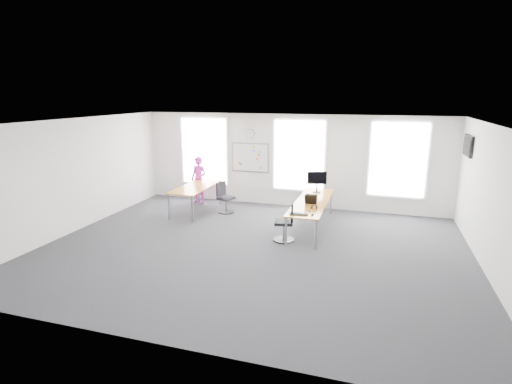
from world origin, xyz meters
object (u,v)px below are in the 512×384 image
(chair_left, at_px, (225,199))
(headphones, at_px, (314,207))
(person, at_px, (199,180))
(monitor, at_px, (317,180))
(desk_left, at_px, (196,188))
(chair_right, at_px, (286,224))
(desk_right, at_px, (312,203))
(keyboard, at_px, (299,214))

(chair_left, xyz_separation_m, headphones, (3.02, -1.48, 0.39))
(person, distance_m, monitor, 4.11)
(desk_left, distance_m, chair_right, 3.72)
(chair_right, xyz_separation_m, headphones, (0.62, 0.41, 0.38))
(person, bearing_deg, desk_right, -11.10)
(desk_left, bearing_deg, keyboard, -27.45)
(desk_right, height_order, chair_left, chair_left)
(keyboard, xyz_separation_m, headphones, (0.28, 0.59, 0.03))
(chair_left, height_order, keyboard, chair_left)
(desk_right, distance_m, chair_left, 2.96)
(desk_right, height_order, desk_left, desk_left)
(keyboard, bearing_deg, chair_right, 134.21)
(desk_left, height_order, monitor, monitor)
(keyboard, height_order, monitor, monitor)
(headphones, bearing_deg, desk_right, 108.74)
(desk_left, distance_m, person, 1.03)
(chair_right, distance_m, person, 4.53)
(desk_right, distance_m, keyboard, 1.32)
(chair_right, relative_size, keyboard, 2.25)
(chair_left, distance_m, person, 1.52)
(headphones, height_order, monitor, monitor)
(monitor, bearing_deg, chair_right, -117.43)
(person, bearing_deg, monitor, 2.52)
(desk_right, distance_m, chair_right, 1.26)
(chair_right, bearing_deg, monitor, 157.81)
(person, height_order, keyboard, person)
(headphones, bearing_deg, chair_left, 159.03)
(desk_right, bearing_deg, keyboard, -94.29)
(desk_left, xyz_separation_m, person, (-0.34, 0.97, 0.05))
(keyboard, bearing_deg, chair_left, 124.47)
(desk_left, xyz_separation_m, chair_right, (3.29, -1.71, -0.31))
(desk_right, xyz_separation_m, headphones, (0.18, -0.73, 0.09))
(chair_left, relative_size, keyboard, 2.15)
(person, relative_size, keyboard, 3.57)
(desk_right, bearing_deg, monitor, 91.24)
(desk_left, height_order, chair_right, chair_right)
(desk_left, bearing_deg, headphones, -18.37)
(chair_left, bearing_deg, chair_right, -109.32)
(desk_left, bearing_deg, chair_left, 11.18)
(desk_left, bearing_deg, chair_right, -27.48)
(desk_right, bearing_deg, chair_left, 165.26)
(desk_right, height_order, keyboard, keyboard)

